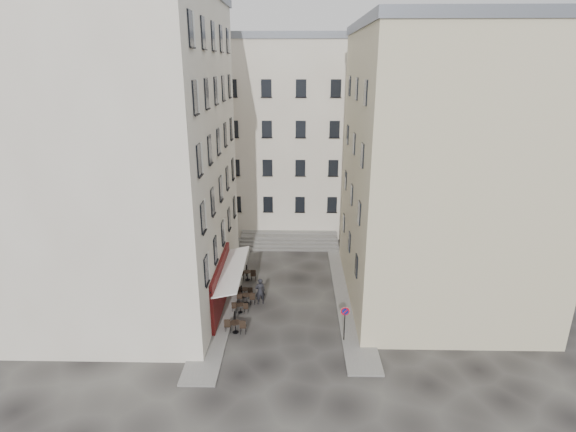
{
  "coord_description": "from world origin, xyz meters",
  "views": [
    {
      "loc": [
        0.69,
        -26.19,
        16.01
      ],
      "look_at": [
        0.08,
        4.0,
        5.75
      ],
      "focal_mm": 28.0,
      "sensor_mm": 36.0,
      "label": 1
    }
  ],
  "objects_px": {
    "bistro_table_b": "(240,307)",
    "bistro_table_a": "(235,326)",
    "no_parking_sign": "(345,317)",
    "pedestrian": "(260,291)"
  },
  "relations": [
    {
      "from": "bistro_table_b",
      "to": "bistro_table_a",
      "type": "bearing_deg",
      "value": -90.1
    },
    {
      "from": "no_parking_sign",
      "to": "pedestrian",
      "type": "relative_size",
      "value": 1.22
    },
    {
      "from": "bistro_table_b",
      "to": "pedestrian",
      "type": "distance_m",
      "value": 1.87
    },
    {
      "from": "no_parking_sign",
      "to": "bistro_table_b",
      "type": "bearing_deg",
      "value": 152.66
    },
    {
      "from": "no_parking_sign",
      "to": "bistro_table_a",
      "type": "distance_m",
      "value": 6.85
    },
    {
      "from": "bistro_table_a",
      "to": "bistro_table_b",
      "type": "relative_size",
      "value": 1.2
    },
    {
      "from": "pedestrian",
      "to": "bistro_table_a",
      "type": "bearing_deg",
      "value": 52.99
    },
    {
      "from": "no_parking_sign",
      "to": "pedestrian",
      "type": "distance_m",
      "value": 7.07
    },
    {
      "from": "bistro_table_a",
      "to": "bistro_table_b",
      "type": "bearing_deg",
      "value": 89.9
    },
    {
      "from": "bistro_table_b",
      "to": "pedestrian",
      "type": "height_order",
      "value": "pedestrian"
    }
  ]
}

